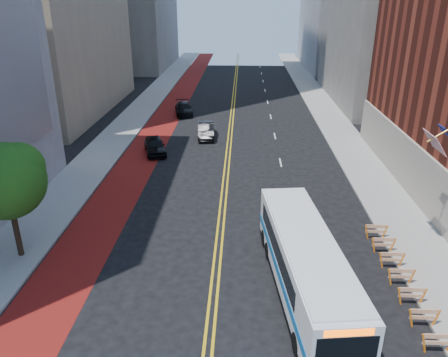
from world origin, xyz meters
name	(u,v)px	position (x,y,z in m)	size (l,w,h in m)	color
ground	(209,338)	(0.00, 0.00, 0.00)	(160.00, 160.00, 0.00)	black
sidewalk_left	(119,133)	(-12.00, 30.00, 0.07)	(4.00, 140.00, 0.15)	gray
sidewalk_right	(343,136)	(12.00, 30.00, 0.07)	(4.00, 140.00, 0.15)	gray
bus_lane_paint	(155,134)	(-8.10, 30.00, 0.00)	(3.60, 140.00, 0.01)	maroon
center_line_inner	(228,135)	(-0.18, 30.00, 0.00)	(0.14, 140.00, 0.01)	gold
center_line_outer	(232,135)	(0.18, 30.00, 0.00)	(0.14, 140.00, 0.01)	gold
lane_dashes	(271,117)	(4.80, 38.00, 0.01)	(0.14, 98.20, 0.01)	silver
construction_barriers	(406,284)	(9.60, 3.42, 0.68)	(1.42, 10.91, 1.00)	orange
street_tree	(7,178)	(-11.24, 6.04, 4.91)	(4.20, 4.20, 6.70)	black
transit_bus	(305,264)	(4.48, 3.35, 1.73)	(4.00, 12.26, 3.31)	white
car_a	(155,146)	(-6.94, 23.98, 0.76)	(1.81, 4.49, 1.53)	black
car_b	(206,130)	(-2.54, 29.18, 0.78)	(1.65, 4.73, 1.56)	black
car_c	(184,109)	(-6.08, 38.67, 0.72)	(2.02, 4.97, 1.44)	black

